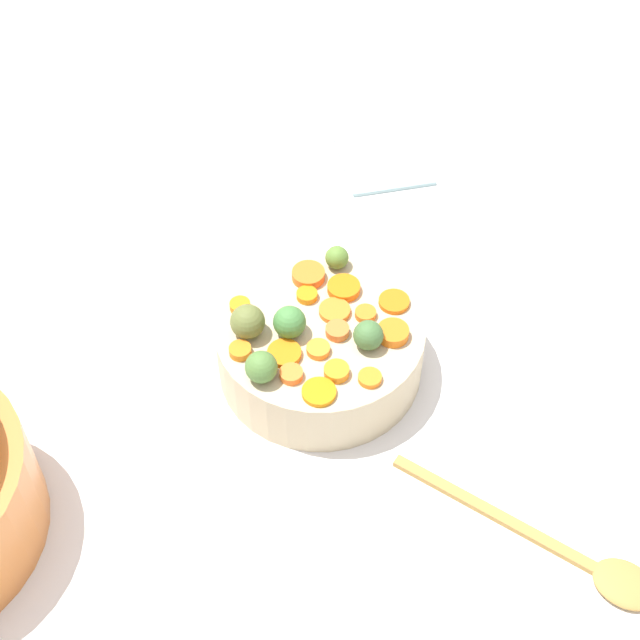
# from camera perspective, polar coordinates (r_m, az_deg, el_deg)

# --- Properties ---
(tabletop) EXTENTS (2.40, 2.40, 0.02)m
(tabletop) POSITION_cam_1_polar(r_m,az_deg,el_deg) (1.16, -0.11, -2.56)
(tabletop) COLOR silver
(tabletop) RESTS_ON ground
(serving_bowl_carrots) EXTENTS (0.24, 0.24, 0.08)m
(serving_bowl_carrots) POSITION_cam_1_polar(r_m,az_deg,el_deg) (1.11, 0.00, -1.63)
(serving_bowl_carrots) COLOR #C2B18D
(serving_bowl_carrots) RESTS_ON tabletop
(carrot_slice_0) EXTENTS (0.03, 0.03, 0.01)m
(carrot_slice_0) POSITION_cam_1_polar(r_m,az_deg,el_deg) (1.07, 0.98, -0.70)
(carrot_slice_0) COLOR orange
(carrot_slice_0) RESTS_ON serving_bowl_carrots
(carrot_slice_1) EXTENTS (0.04, 0.04, 0.01)m
(carrot_slice_1) POSITION_cam_1_polar(r_m,az_deg,el_deg) (1.05, -2.17, -2.04)
(carrot_slice_1) COLOR orange
(carrot_slice_1) RESTS_ON serving_bowl_carrots
(carrot_slice_2) EXTENTS (0.05, 0.05, 0.01)m
(carrot_slice_2) POSITION_cam_1_polar(r_m,az_deg,el_deg) (1.10, 4.50, 1.11)
(carrot_slice_2) COLOR orange
(carrot_slice_2) RESTS_ON serving_bowl_carrots
(carrot_slice_3) EXTENTS (0.03, 0.03, 0.01)m
(carrot_slice_3) POSITION_cam_1_polar(r_m,az_deg,el_deg) (1.05, -0.11, -1.78)
(carrot_slice_3) COLOR orange
(carrot_slice_3) RESTS_ON serving_bowl_carrots
(carrot_slice_4) EXTENTS (0.04, 0.04, 0.01)m
(carrot_slice_4) POSITION_cam_1_polar(r_m,az_deg,el_deg) (1.03, 1.01, -3.12)
(carrot_slice_4) COLOR orange
(carrot_slice_4) RESTS_ON serving_bowl_carrots
(carrot_slice_5) EXTENTS (0.04, 0.04, 0.01)m
(carrot_slice_5) POSITION_cam_1_polar(r_m,az_deg,el_deg) (1.06, -4.85, -1.86)
(carrot_slice_5) COLOR orange
(carrot_slice_5) RESTS_ON serving_bowl_carrots
(carrot_slice_6) EXTENTS (0.04, 0.04, 0.01)m
(carrot_slice_6) POSITION_cam_1_polar(r_m,az_deg,el_deg) (1.09, 0.89, 0.56)
(carrot_slice_6) COLOR orange
(carrot_slice_6) RESTS_ON serving_bowl_carrots
(carrot_slice_7) EXTENTS (0.03, 0.03, 0.01)m
(carrot_slice_7) POSITION_cam_1_polar(r_m,az_deg,el_deg) (1.10, -4.86, 0.86)
(carrot_slice_7) COLOR orange
(carrot_slice_7) RESTS_ON serving_bowl_carrots
(carrot_slice_8) EXTENTS (0.03, 0.03, 0.01)m
(carrot_slice_8) POSITION_cam_1_polar(r_m,az_deg,el_deg) (1.11, -0.79, 1.52)
(carrot_slice_8) COLOR orange
(carrot_slice_8) RESTS_ON serving_bowl_carrots
(carrot_slice_9) EXTENTS (0.03, 0.03, 0.01)m
(carrot_slice_9) POSITION_cam_1_polar(r_m,az_deg,el_deg) (1.03, -1.75, -3.29)
(carrot_slice_9) COLOR orange
(carrot_slice_9) RESTS_ON serving_bowl_carrots
(carrot_slice_10) EXTENTS (0.06, 0.06, 0.01)m
(carrot_slice_10) POSITION_cam_1_polar(r_m,az_deg,el_deg) (1.13, -0.71, 2.75)
(carrot_slice_10) COLOR orange
(carrot_slice_10) RESTS_ON serving_bowl_carrots
(carrot_slice_11) EXTENTS (0.04, 0.04, 0.01)m
(carrot_slice_11) POSITION_cam_1_polar(r_m,az_deg,el_deg) (1.02, -0.06, -4.38)
(carrot_slice_11) COLOR orange
(carrot_slice_11) RESTS_ON serving_bowl_carrots
(carrot_slice_12) EXTENTS (0.05, 0.05, 0.01)m
(carrot_slice_12) POSITION_cam_1_polar(r_m,az_deg,el_deg) (1.11, 1.45, 1.94)
(carrot_slice_12) COLOR orange
(carrot_slice_12) RESTS_ON serving_bowl_carrots
(carrot_slice_13) EXTENTS (0.03, 0.03, 0.01)m
(carrot_slice_13) POSITION_cam_1_polar(r_m,az_deg,el_deg) (1.03, 3.03, -3.52)
(carrot_slice_13) COLOR orange
(carrot_slice_13) RESTS_ON serving_bowl_carrots
(carrot_slice_14) EXTENTS (0.03, 0.03, 0.01)m
(carrot_slice_14) POSITION_cam_1_polar(r_m,az_deg,el_deg) (1.09, 2.77, 0.38)
(carrot_slice_14) COLOR orange
(carrot_slice_14) RESTS_ON serving_bowl_carrots
(carrot_slice_15) EXTENTS (0.05, 0.05, 0.01)m
(carrot_slice_15) POSITION_cam_1_polar(r_m,az_deg,el_deg) (1.07, 4.43, -0.78)
(carrot_slice_15) COLOR orange
(carrot_slice_15) RESTS_ON serving_bowl_carrots
(brussels_sprout_0) EXTENTS (0.04, 0.04, 0.04)m
(brussels_sprout_0) POSITION_cam_1_polar(r_m,az_deg,el_deg) (1.06, -2.02, 0.03)
(brussels_sprout_0) COLOR #427D3C
(brussels_sprout_0) RESTS_ON serving_bowl_carrots
(brussels_sprout_1) EXTENTS (0.04, 0.04, 0.04)m
(brussels_sprout_1) POSITION_cam_1_polar(r_m,az_deg,el_deg) (1.02, -3.57, -2.86)
(brussels_sprout_1) COLOR #4E7837
(brussels_sprout_1) RESTS_ON serving_bowl_carrots
(brussels_sprout_2) EXTENTS (0.03, 0.03, 0.03)m
(brussels_sprout_2) POSITION_cam_1_polar(r_m,az_deg,el_deg) (1.05, 2.94, -0.92)
(brussels_sprout_2) COLOR #436D39
(brussels_sprout_2) RESTS_ON serving_bowl_carrots
(brussels_sprout_3) EXTENTS (0.04, 0.04, 0.04)m
(brussels_sprout_3) POSITION_cam_1_polar(r_m,az_deg,el_deg) (1.06, -4.40, -0.10)
(brussels_sprout_3) COLOR #606B34
(brussels_sprout_3) RESTS_ON serving_bowl_carrots
(brussels_sprout_4) EXTENTS (0.03, 0.03, 0.03)m
(brussels_sprout_4) POSITION_cam_1_polar(r_m,az_deg,el_deg) (1.14, 1.03, 3.80)
(brussels_sprout_4) COLOR #587F31
(brussels_sprout_4) RESTS_ON serving_bowl_carrots
(wooden_spoon) EXTENTS (0.30, 0.12, 0.01)m
(wooden_spoon) POSITION_cam_1_polar(r_m,az_deg,el_deg) (1.04, 15.18, -13.69)
(wooden_spoon) COLOR #AB8140
(wooden_spoon) RESTS_ON tabletop
(dish_towel) EXTENTS (0.21, 0.19, 0.01)m
(dish_towel) POSITION_cam_1_polar(r_m,az_deg,el_deg) (1.42, 3.67, 10.08)
(dish_towel) COLOR #94B7BC
(dish_towel) RESTS_ON tabletop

